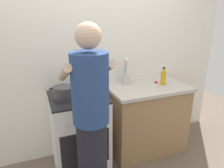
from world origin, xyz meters
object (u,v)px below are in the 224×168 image
at_px(pot, 64,93).
at_px(person, 91,125).
at_px(mixing_bowl, 90,91).
at_px(utensil_crock, 126,77).
at_px(oil_bottle, 163,78).
at_px(stove_range, 79,132).
at_px(spice_bottle, 156,85).

distance_m(pot, person, 0.59).
xyz_separation_m(mixing_bowl, utensil_crock, (0.54, 0.21, 0.05)).
bearing_deg(pot, utensil_crock, 14.73).
xyz_separation_m(mixing_bowl, oil_bottle, (0.96, 0.02, 0.05)).
bearing_deg(person, utensil_crock, 48.50).
xyz_separation_m(utensil_crock, oil_bottle, (0.42, -0.20, -0.00)).
height_order(utensil_crock, oil_bottle, utensil_crock).
bearing_deg(utensil_crock, person, -131.50).
distance_m(stove_range, pot, 0.54).
relative_size(stove_range, oil_bottle, 4.01).
relative_size(pot, spice_bottle, 3.43).
distance_m(stove_range, spice_bottle, 1.07).
height_order(mixing_bowl, spice_bottle, same).
xyz_separation_m(pot, person, (0.13, -0.56, -0.11)).
bearing_deg(mixing_bowl, oil_bottle, 0.92).
bearing_deg(spice_bottle, pot, 176.77).
relative_size(mixing_bowl, person, 0.17).
xyz_separation_m(spice_bottle, person, (-0.95, -0.50, -0.08)).
height_order(pot, mixing_bowl, pot).
height_order(utensil_crock, person, person).
bearing_deg(oil_bottle, pot, -179.09).
bearing_deg(stove_range, mixing_bowl, -10.24).
distance_m(stove_range, utensil_crock, 0.89).
bearing_deg(utensil_crock, pot, -165.27).
relative_size(oil_bottle, person, 0.13).
relative_size(stove_range, spice_bottle, 10.79).
bearing_deg(stove_range, spice_bottle, -5.49).
relative_size(pot, utensil_crock, 0.85).
relative_size(stove_range, utensil_crock, 2.68).
relative_size(utensil_crock, person, 0.20).
xyz_separation_m(oil_bottle, person, (-1.11, -0.58, -0.13)).
bearing_deg(spice_bottle, mixing_bowl, 175.35).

